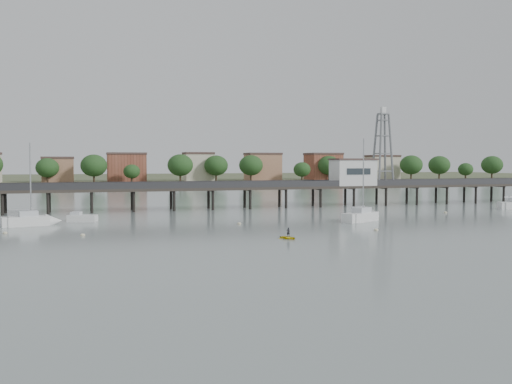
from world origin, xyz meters
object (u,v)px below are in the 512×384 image
pier (229,188)px  yellow_dinghy (288,239)px  lattice_tower (383,149)px  sailboat_b (36,221)px  sailboat_c (366,216)px  white_tender (82,218)px

pier → yellow_dinghy: 42.13m
lattice_tower → sailboat_b: (-63.27, -19.27, -10.45)m
pier → lattice_tower: 32.34m
yellow_dinghy → lattice_tower: bearing=26.6°
lattice_tower → sailboat_b: lattice_tower is taller
sailboat_c → yellow_dinghy: 23.29m
white_tender → yellow_dinghy: 34.19m
pier → yellow_dinghy: pier is taller
sailboat_b → yellow_dinghy: (28.16, -22.53, -0.65)m
white_tender → yellow_dinghy: (22.31, -25.90, -0.49)m
yellow_dinghy → white_tender: bearing=107.4°
sailboat_c → yellow_dinghy: bearing=-168.0°
pier → lattice_tower: (31.50, 0.00, 7.31)m
sailboat_c → white_tender: (-39.92, 10.67, -0.16)m
pier → sailboat_c: (14.00, -26.57, -3.15)m
sailboat_c → sailboat_b: 46.35m
pier → yellow_dinghy: size_ratio=66.30×
sailboat_c → yellow_dinghy: sailboat_c is taller
sailboat_c → sailboat_b: sailboat_c is taller
yellow_dinghy → pier: bearing=61.7°
pier → sailboat_c: size_ratio=11.88×
lattice_tower → white_tender: size_ratio=3.52×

